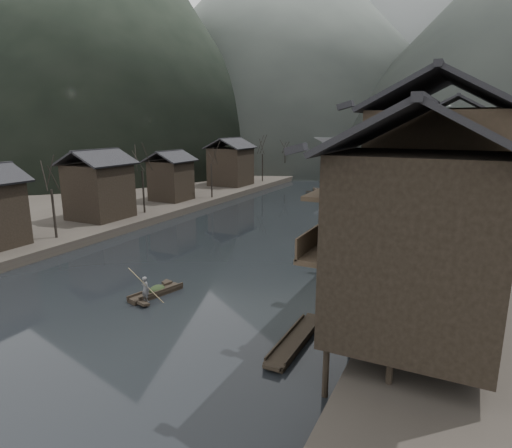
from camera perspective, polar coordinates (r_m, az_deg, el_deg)
The scene contains 13 objects.
water at distance 35.45m, azimuth -8.10°, elevation -7.01°, with size 300.00×300.00×0.00m, color black.
left_bank at distance 87.08m, azimuth -12.39°, elevation 5.32°, with size 40.00×200.00×1.20m, color #2D2823.
stilt_houses at distance 46.06m, azimuth 24.31°, elevation 7.87°, with size 9.00×67.60×15.63m.
left_houses at distance 62.08m, azimuth -13.53°, elevation 6.87°, with size 8.10×53.20×8.73m.
bare_trees at distance 62.57m, azimuth -9.06°, elevation 8.10°, with size 3.85×76.26×7.71m.
moored_sampans at distance 49.71m, azimuth 17.46°, elevation -1.32°, with size 2.95×61.20×0.47m.
midriver_boats at distance 75.99m, azimuth 11.50°, elevation 3.93°, with size 12.60×26.23×0.45m.
stone_bridge at distance 101.35m, azimuth 15.62°, elevation 8.79°, with size 40.00×6.00×9.00m.
hills at distance 203.03m, azimuth 24.16°, elevation 24.86°, with size 320.00×380.00×129.75m.
hero_sampan at distance 32.33m, azimuth -13.18°, elevation -8.89°, with size 1.96×4.63×0.43m.
cargo_heap at distance 32.31m, azimuth -13.08°, elevation -7.89°, with size 1.01×1.32×0.60m, color black.
boatman at distance 30.58m, azimuth -14.56°, elevation -7.99°, with size 0.66×0.44×1.82m, color #505153.
bamboo_pole at distance 29.67m, azimuth -14.54°, elevation -3.68°, with size 0.06×0.06×3.80m, color #8C7A51.
Camera 1 is at (19.03, -27.30, 12.22)m, focal length 30.00 mm.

